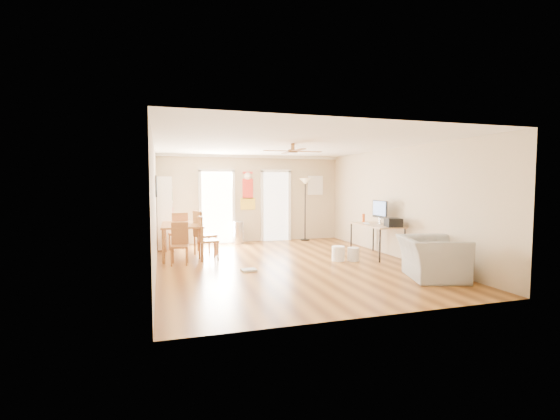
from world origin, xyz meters
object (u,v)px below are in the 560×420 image
object	(u,v)px
armchair	(432,258)
dining_chair_near	(179,244)
dining_chair_far	(178,232)
printer	(393,222)
dining_chair_right_a	(205,233)
dining_table	(183,240)
torchiere_lamp	(305,210)
dining_chair_right_b	(209,238)
wastebasket_b	(353,254)
computer_desk	(376,240)
trash_can	(238,233)
bookshelf	(165,212)
wastebasket_a	(338,254)

from	to	relation	value
armchair	dining_chair_near	bearing A→B (deg)	76.92
dining_chair_far	printer	bearing A→B (deg)	136.52
dining_chair_right_a	dining_chair_near	bearing A→B (deg)	126.99
dining_table	torchiere_lamp	distance (m)	4.15
dining_chair_right_b	wastebasket_b	size ratio (longest dim) A/B	3.30
computer_desk	wastebasket_b	world-z (taller)	computer_desk
trash_can	dining_chair_right_b	bearing A→B (deg)	-117.05
dining_chair_near	printer	world-z (taller)	printer
dining_chair_near	computer_desk	world-z (taller)	dining_chair_near
trash_can	dining_chair_near	bearing A→B (deg)	-125.22
dining_chair_right_b	dining_chair_near	bearing A→B (deg)	111.59
dining_table	armchair	world-z (taller)	dining_table
computer_desk	armchair	world-z (taller)	computer_desk
trash_can	dining_table	bearing A→B (deg)	-136.28
dining_table	torchiere_lamp	size ratio (longest dim) A/B	0.83
printer	dining_chair_right_b	bearing A→B (deg)	177.28
dining_chair_right_a	dining_chair_near	distance (m)	1.20
dining_table	dining_chair_near	xyz separation A→B (m)	(-0.11, -0.93, 0.05)
dining_chair_far	bookshelf	bearing A→B (deg)	-76.39
printer	torchiere_lamp	bearing A→B (deg)	117.74
dining_chair_near	computer_desk	xyz separation A→B (m)	(4.60, -0.39, -0.06)
dining_chair_near	armchair	size ratio (longest dim) A/B	0.76
dining_chair_near	dining_table	bearing A→B (deg)	90.69
armchair	computer_desk	bearing A→B (deg)	13.03
computer_desk	wastebasket_a	xyz separation A→B (m)	(-1.12, -0.24, -0.22)
dining_chair_right_b	computer_desk	xyz separation A→B (m)	(3.94, -0.72, -0.12)
bookshelf	dining_chair_near	distance (m)	2.49
dining_chair_right_a	wastebasket_a	world-z (taller)	dining_chair_right_a
trash_can	bookshelf	bearing A→B (deg)	-176.76
bookshelf	armchair	size ratio (longest dim) A/B	1.64
bookshelf	torchiere_lamp	bearing A→B (deg)	-16.21
wastebasket_b	dining_chair_near	bearing A→B (deg)	168.92
dining_table	wastebasket_a	size ratio (longest dim) A/B	4.73
bookshelf	torchiere_lamp	world-z (taller)	bookshelf
bookshelf	dining_chair_right_b	world-z (taller)	bookshelf
torchiere_lamp	wastebasket_a	world-z (taller)	torchiere_lamp
dining_chair_far	wastebasket_b	size ratio (longest dim) A/B	3.28
dining_chair_far	wastebasket_a	bearing A→B (deg)	131.45
trash_can	computer_desk	bearing A→B (deg)	-46.15
dining_chair_far	computer_desk	xyz separation A→B (m)	(4.55, -2.17, -0.11)
wastebasket_b	dining_chair_right_b	bearing A→B (deg)	161.08
bookshelf	dining_chair_far	size ratio (longest dim) A/B	1.94
dining_chair_far	computer_desk	distance (m)	5.05
armchair	dining_chair_far	bearing A→B (deg)	62.40
computer_desk	dining_chair_right_b	bearing A→B (deg)	169.64
dining_chair_near	trash_can	world-z (taller)	dining_chair_near
dining_chair_near	computer_desk	bearing A→B (deg)	2.87
dining_chair_right_b	wastebasket_a	distance (m)	2.99
dining_table	computer_desk	distance (m)	4.68
dining_chair_right_a	wastebasket_a	bearing A→B (deg)	-139.11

